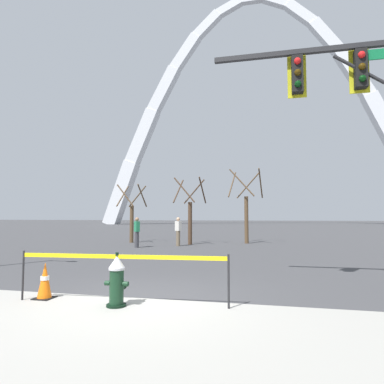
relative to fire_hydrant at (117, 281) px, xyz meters
name	(u,v)px	position (x,y,z in m)	size (l,w,h in m)	color
ground_plane	(139,300)	(0.21, 0.59, -0.47)	(240.00, 240.00, 0.00)	#3D3D3F
fire_hydrant	(117,281)	(0.00, 0.00, 0.00)	(0.46, 0.48, 0.99)	black
caution_tape_barrier	(121,270)	(0.00, 0.16, 0.18)	(4.09, 0.33, 0.97)	#232326
traffic_cone_by_hydrant	(45,281)	(-1.67, 0.22, -0.11)	(0.36, 0.36, 0.73)	black
traffic_signal_gantry	(374,110)	(5.13, 2.38, 3.60)	(5.02, 0.44, 6.00)	#232326
monument_arch	(254,119)	(0.21, 57.56, 19.40)	(60.32, 2.68, 44.70)	silver
tree_far_left	(132,217)	(-5.70, 14.09, 1.15)	(1.69, 1.70, 3.63)	brown
tree_left_mid	(190,215)	(-1.80, 13.57, 1.27)	(1.81, 1.82, 3.91)	#473323
tree_center_left	(246,211)	(1.39, 15.05, 1.53)	(2.07, 2.08, 4.50)	brown
pedestrian_walking_left	(137,232)	(-4.07, 10.96, 0.35)	(0.38, 0.38, 1.59)	#38383D
pedestrian_standing_center	(178,231)	(-2.20, 12.38, 0.35)	(0.39, 0.36, 1.59)	brown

